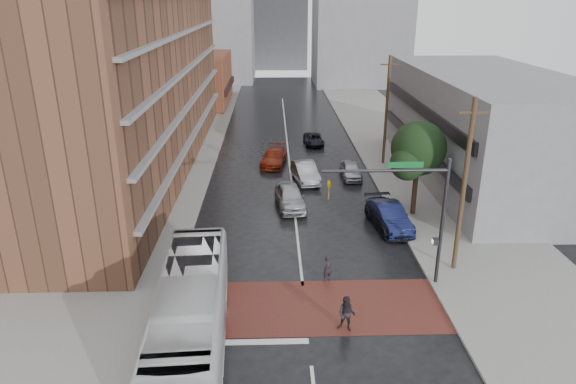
{
  "coord_description": "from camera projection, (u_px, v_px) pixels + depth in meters",
  "views": [
    {
      "loc": [
        -1.55,
        -21.78,
        14.78
      ],
      "look_at": [
        -0.64,
        7.76,
        3.5
      ],
      "focal_mm": 32.0,
      "sensor_mm": 36.0,
      "label": 1
    }
  ],
  "objects": [
    {
      "name": "sidewalk_east",
      "position": [
        409.0,
        160.0,
        49.3
      ],
      "size": [
        9.0,
        90.0,
        0.15
      ],
      "primitive_type": "cube",
      "color": "gray",
      "rests_on": "ground"
    },
    {
      "name": "building_east",
      "position": [
        487.0,
        127.0,
        43.2
      ],
      "size": [
        11.0,
        26.0,
        9.0
      ],
      "primitive_type": "cube",
      "color": "gray",
      "rests_on": "ground"
    },
    {
      "name": "storefront_west",
      "position": [
        200.0,
        80.0,
        74.49
      ],
      "size": [
        8.0,
        16.0,
        7.0
      ],
      "primitive_type": "cube",
      "color": "brown",
      "rests_on": "ground"
    },
    {
      "name": "car_travel_c",
      "position": [
        274.0,
        157.0,
        47.99
      ],
      "size": [
        2.85,
        5.32,
        1.47
      ],
      "primitive_type": "imported",
      "rotation": [
        0.0,
        0.0,
        -0.16
      ],
      "color": "maroon",
      "rests_on": "ground"
    },
    {
      "name": "ground",
      "position": [
        306.0,
        312.0,
        25.65
      ],
      "size": [
        160.0,
        160.0,
        0.0
      ],
      "primitive_type": "plane",
      "color": "black",
      "rests_on": "ground"
    },
    {
      "name": "apartment_block",
      "position": [
        122.0,
        7.0,
        42.67
      ],
      "size": [
        10.0,
        44.0,
        28.0
      ],
      "primitive_type": "cube",
      "color": "brown",
      "rests_on": "ground"
    },
    {
      "name": "utility_pole_far",
      "position": [
        386.0,
        110.0,
        46.48
      ],
      "size": [
        1.6,
        0.26,
        10.0
      ],
      "color": "#473321",
      "rests_on": "ground"
    },
    {
      "name": "distant_tower_center",
      "position": [
        279.0,
        10.0,
        110.09
      ],
      "size": [
        12.0,
        10.0,
        24.0
      ],
      "primitive_type": "cube",
      "color": "gray",
      "rests_on": "ground"
    },
    {
      "name": "signal_mast",
      "position": [
        417.0,
        205.0,
        26.47
      ],
      "size": [
        6.5,
        0.3,
        7.2
      ],
      "color": "#2D2D33",
      "rests_on": "ground"
    },
    {
      "name": "transit_bus",
      "position": [
        191.0,
        312.0,
        22.69
      ],
      "size": [
        3.56,
        12.4,
        3.42
      ],
      "primitive_type": "imported",
      "rotation": [
        0.0,
        0.0,
        0.06
      ],
      "color": "silver",
      "rests_on": "ground"
    },
    {
      "name": "pedestrian_b",
      "position": [
        347.0,
        314.0,
        23.99
      ],
      "size": [
        1.05,
        0.95,
        1.78
      ],
      "primitive_type": "imported",
      "rotation": [
        0.0,
        0.0,
        -0.39
      ],
      "color": "black",
      "rests_on": "ground"
    },
    {
      "name": "car_parked_far",
      "position": [
        351.0,
        170.0,
        44.48
      ],
      "size": [
        1.64,
        4.08,
        1.39
      ],
      "primitive_type": "imported",
      "rotation": [
        0.0,
        0.0,
        -0.0
      ],
      "color": "#A5A7AD",
      "rests_on": "ground"
    },
    {
      "name": "street_tree",
      "position": [
        418.0,
        152.0,
        35.45
      ],
      "size": [
        4.2,
        4.1,
        6.9
      ],
      "color": "#332319",
      "rests_on": "ground"
    },
    {
      "name": "pedestrian_a",
      "position": [
        328.0,
        269.0,
        28.22
      ],
      "size": [
        0.66,
        0.55,
        1.55
      ],
      "primitive_type": "imported",
      "rotation": [
        0.0,
        0.0,
        0.38
      ],
      "color": "black",
      "rests_on": "ground"
    },
    {
      "name": "car_travel_a",
      "position": [
        290.0,
        197.0,
        38.16
      ],
      "size": [
        2.54,
        5.14,
        1.68
      ],
      "primitive_type": "imported",
      "rotation": [
        0.0,
        0.0,
        0.12
      ],
      "color": "#A3A7AB",
      "rests_on": "ground"
    },
    {
      "name": "car_parked_mid",
      "position": [
        389.0,
        216.0,
        34.89
      ],
      "size": [
        2.95,
        5.69,
        1.58
      ],
      "primitive_type": "imported",
      "rotation": [
        0.0,
        0.0,
        0.14
      ],
      "color": "black",
      "rests_on": "ground"
    },
    {
      "name": "suv_travel",
      "position": [
        314.0,
        139.0,
        54.61
      ],
      "size": [
        2.08,
        4.24,
        1.16
      ],
      "primitive_type": "imported",
      "rotation": [
        0.0,
        0.0,
        0.04
      ],
      "color": "black",
      "rests_on": "ground"
    },
    {
      "name": "car_parked_near",
      "position": [
        389.0,
        216.0,
        34.8
      ],
      "size": [
        2.48,
        5.23,
        1.65
      ],
      "primitive_type": "imported",
      "rotation": [
        0.0,
        0.0,
        0.15
      ],
      "color": "#131943",
      "rests_on": "ground"
    },
    {
      "name": "crosswalk",
      "position": [
        305.0,
        307.0,
        26.12
      ],
      "size": [
        14.0,
        5.0,
        0.02
      ],
      "primitive_type": "cube",
      "color": "maroon",
      "rests_on": "ground"
    },
    {
      "name": "sidewalk_west",
      "position": [
        168.0,
        162.0,
        48.64
      ],
      "size": [
        9.0,
        90.0,
        0.15
      ],
      "primitive_type": "cube",
      "color": "gray",
      "rests_on": "ground"
    },
    {
      "name": "car_travel_b",
      "position": [
        305.0,
        172.0,
        43.64
      ],
      "size": [
        2.46,
        5.12,
        1.62
      ],
      "primitive_type": "imported",
      "rotation": [
        0.0,
        0.0,
        0.16
      ],
      "color": "#AFB3B7",
      "rests_on": "ground"
    },
    {
      "name": "utility_pole_near",
      "position": [
        464.0,
        187.0,
        27.81
      ],
      "size": [
        1.6,
        0.26,
        10.0
      ],
      "color": "#473321",
      "rests_on": "ground"
    }
  ]
}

